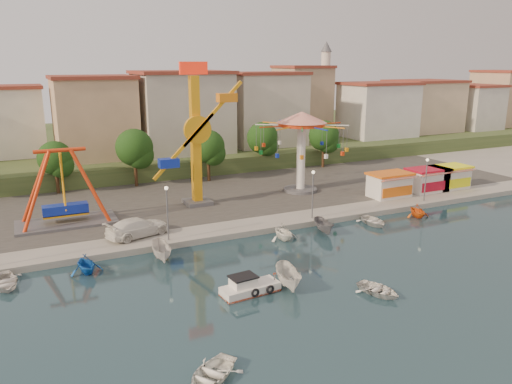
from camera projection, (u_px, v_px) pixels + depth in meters
ground at (312, 283)px, 39.68m from camera, size 200.00×200.00×0.00m
quay_deck at (138, 154)px, 93.75m from camera, size 200.00×100.00×0.60m
asphalt_pad at (192, 191)px, 65.73m from camera, size 90.00×28.00×0.01m
hill_terrace at (132, 144)px, 97.81m from camera, size 200.00×60.00×3.00m
pirate_ship_ride at (63, 189)px, 51.37m from camera, size 10.00×5.00×8.00m
kamikaze_tower at (199, 139)px, 57.51m from camera, size 7.38×3.10×16.50m
wave_swinger at (302, 134)px, 63.66m from camera, size 11.60×11.60×10.40m
booth_left at (389, 185)px, 62.49m from camera, size 5.40×3.78×3.08m
booth_mid at (428, 180)px, 65.12m from camera, size 5.40×3.78×3.08m
booth_right at (449, 177)px, 66.71m from camera, size 5.40×3.78×3.08m
lamp_post_1 at (167, 215)px, 46.92m from camera, size 0.14×0.14×5.00m
lamp_post_2 at (313, 196)px, 53.59m from camera, size 0.14×0.14×5.00m
lamp_post_3 at (426, 181)px, 60.26m from camera, size 0.14×0.14×5.00m
tree_1 at (55, 158)px, 63.35m from camera, size 4.35×4.35×6.80m
tree_2 at (134, 148)px, 66.96m from camera, size 5.02×5.02×7.85m
tree_3 at (208, 147)px, 69.96m from camera, size 4.68×4.68×7.32m
tree_4 at (263, 138)px, 76.69m from camera, size 4.86×4.86×7.60m
tree_5 at (324, 136)px, 79.29m from camera, size 4.83×4.83×7.54m
building_1 at (7, 130)px, 73.82m from camera, size 12.33×9.01×8.63m
building_2 at (98, 117)px, 79.47m from camera, size 11.95×9.28×11.23m
building_3 at (187, 121)px, 82.72m from camera, size 12.59×10.50×9.20m
building_4 at (252, 115)px, 91.30m from camera, size 10.75×9.23×9.24m
building_5 at (319, 108)px, 94.97m from camera, size 12.77×10.96×11.21m
building_6 at (374, 103)px, 98.38m from camera, size 8.23×8.98×12.36m
building_7 at (403, 108)px, 108.09m from camera, size 11.59×10.93×8.76m
building_8 at (474, 99)px, 107.72m from camera, size 12.84×9.28×12.58m
building_9 at (506, 104)px, 116.19m from camera, size 12.95×9.17×9.21m
minaret at (325, 86)px, 98.69m from camera, size 2.80×2.80×18.00m
cabin_motorboat at (249, 288)px, 37.80m from camera, size 4.67×2.12×1.59m
rowboat_a at (378, 290)px, 37.66m from camera, size 3.40×4.09×0.73m
rowboat_b at (211, 374)px, 27.46m from camera, size 4.68×4.44×0.79m
skiff at (289, 278)px, 38.66m from camera, size 2.62×4.53×1.65m
van at (138, 227)px, 48.36m from camera, size 6.75×4.32×1.82m
moored_boat_0 at (4, 282)px, 38.93m from camera, size 3.38×4.38×0.84m
moored_boat_1 at (86, 264)px, 41.38m from camera, size 3.14×3.49×1.62m
moored_boat_2 at (162, 252)px, 44.08m from camera, size 1.99×4.28×1.60m
moored_boat_4 at (283, 232)px, 49.16m from camera, size 2.90×3.31×1.65m
moored_boat_5 at (324, 226)px, 51.17m from camera, size 1.96×3.84×1.41m
moored_boat_6 at (373, 221)px, 53.89m from camera, size 2.91×3.95×0.79m
moored_boat_7 at (417, 210)px, 56.38m from camera, size 3.08×3.39×1.55m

